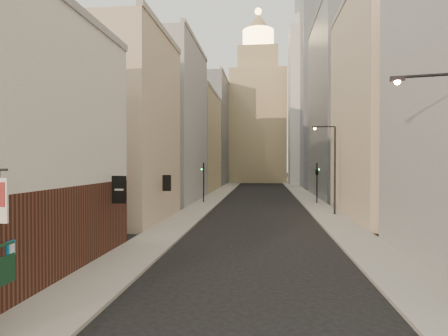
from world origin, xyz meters
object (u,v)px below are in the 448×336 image
clock_tower (258,114)px  white_tower (308,100)px  traffic_light_left (204,175)px  traffic_light_right (317,172)px  streetlamp_mid (332,165)px  streetlamp_near (446,174)px

clock_tower → white_tower: (11.00, -14.00, 0.97)m
traffic_light_left → traffic_light_right: same height
streetlamp_mid → clock_tower: bearing=96.4°
white_tower → streetlamp_mid: white_tower is taller
clock_tower → traffic_light_right: clock_tower is taller
white_tower → traffic_light_right: (-3.14, -37.49, -14.73)m
streetlamp_near → traffic_light_right: bearing=100.2°
streetlamp_mid → traffic_light_right: 9.80m
streetlamp_near → traffic_light_right: size_ratio=1.64×
white_tower → traffic_light_left: bearing=-114.1°
streetlamp_near → traffic_light_left: 34.70m
streetlamp_near → white_tower: bearing=97.7°
clock_tower → traffic_light_right: size_ratio=8.98×
streetlamp_mid → traffic_light_right: size_ratio=1.70×
streetlamp_mid → traffic_light_right: bearing=89.4°
white_tower → streetlamp_mid: bearing=-93.7°
streetlamp_mid → white_tower: bearing=85.3°
clock_tower → traffic_light_left: clock_tower is taller
clock_tower → white_tower: clock_tower is taller
clock_tower → traffic_light_left: bearing=-96.5°
white_tower → streetlamp_near: white_tower is taller
clock_tower → streetlamp_mid: clock_tower is taller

